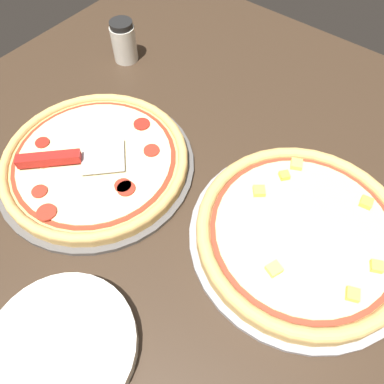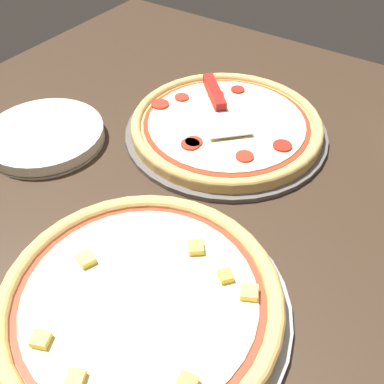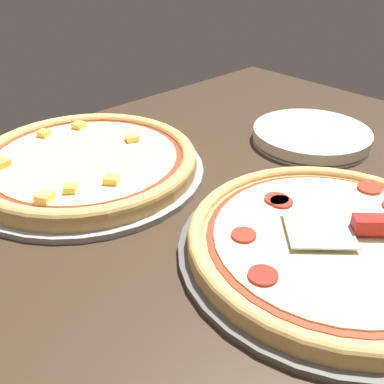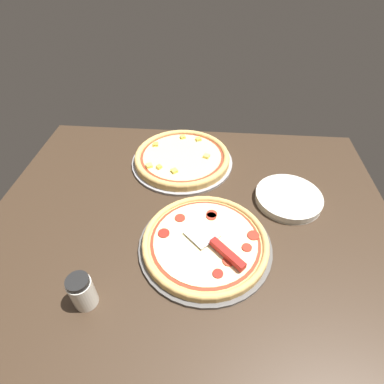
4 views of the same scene
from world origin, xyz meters
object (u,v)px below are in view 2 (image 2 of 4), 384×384
plate_stack (45,136)px  pizza_back (141,300)px  pizza_front (226,124)px  serving_spatula (217,99)px

plate_stack → pizza_back: bearing=154.0°
pizza_front → pizza_back: 42.80cm
plate_stack → serving_spatula: bearing=-132.2°
pizza_front → plate_stack: bearing=38.1°
pizza_front → serving_spatula: serving_spatula is taller
pizza_front → pizza_back: bearing=105.4°
pizza_front → pizza_back: pizza_back is taller
pizza_back → serving_spatula: 47.92cm
pizza_back → plate_stack: 43.91cm
serving_spatula → plate_stack: serving_spatula is taller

